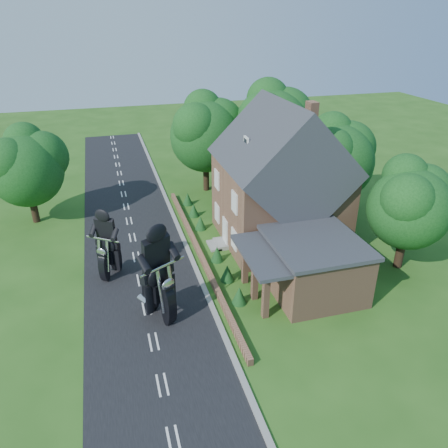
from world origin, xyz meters
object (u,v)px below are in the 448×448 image
object	(u,v)px
motorcycle_follow	(111,266)
annex	(311,264)
motorcycle_lead	(160,304)
house	(280,184)
garden_wall	(200,253)

from	to	relation	value
motorcycle_follow	annex	bearing A→B (deg)	-166.75
annex	motorcycle_lead	bearing A→B (deg)	-178.45
house	motorcycle_lead	world-z (taller)	house
motorcycle_follow	motorcycle_lead	bearing A→B (deg)	151.41
motorcycle_lead	motorcycle_follow	size ratio (longest dim) A/B	1.22
garden_wall	motorcycle_follow	xyz separation A→B (m)	(-6.07, -0.95, 0.52)
motorcycle_follow	house	bearing A→B (deg)	-135.08
house	motorcycle_lead	xyz separation A→B (m)	(-9.82, -7.05, -3.46)
annex	motorcycle_lead	distance (m)	9.25
house	annex	world-z (taller)	house
garden_wall	motorcycle_follow	size ratio (longest dim) A/B	14.29
garden_wall	house	distance (m)	7.52
garden_wall	motorcycle_lead	size ratio (longest dim) A/B	11.67
annex	motorcycle_follow	bearing A→B (deg)	157.39
garden_wall	annex	bearing A→B (deg)	-46.16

